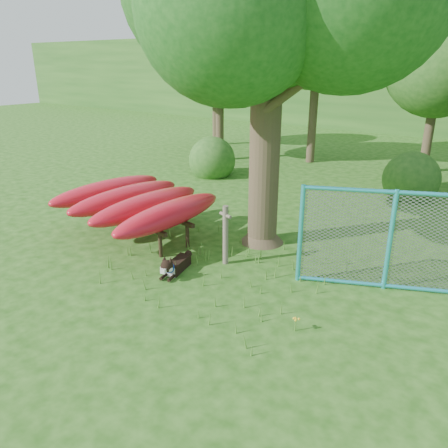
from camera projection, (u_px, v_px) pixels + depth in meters
The scene contains 12 objects.
ground at pixel (180, 286), 8.65m from camera, with size 80.00×80.00×0.00m, color #1D4E0F.
wooden_post at pixel (226, 234), 9.39m from camera, with size 0.36×0.18×1.33m.
kayak_rack at pixel (136, 201), 10.89m from camera, with size 3.67×3.88×1.18m.
husky_dog at pixel (174, 265), 9.12m from camera, with size 0.48×1.13×0.50m.
fence_section at pixel (390, 241), 8.23m from camera, with size 3.16×1.49×3.34m.
wildflower_clump at pixel (296, 320), 7.14m from camera, with size 0.12×0.12×0.26m.
bg_tree_a at pixel (219, 54), 18.24m from camera, with size 4.40×4.40×6.70m.
bg_tree_b at pixel (319, 23), 17.42m from camera, with size 5.20×5.20×8.22m.
bg_tree_c at pixel (440, 64), 16.20m from camera, with size 4.00×4.00×6.12m.
bg_tree_f at pixel (216, 71), 22.16m from camera, with size 3.60×3.60×5.55m.
shrub_left at pixel (212, 175), 17.09m from camera, with size 1.80×1.80×1.80m, color #27581C.
shrub_mid at pixel (408, 197), 14.34m from camera, with size 1.80×1.80×1.80m, color #27581C.
Camera 1 is at (5.25, -5.67, 4.18)m, focal length 35.00 mm.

